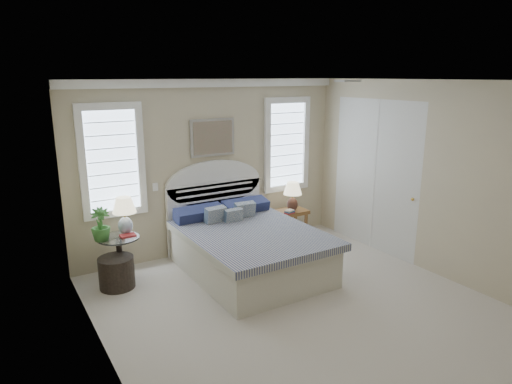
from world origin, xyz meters
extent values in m
cube|color=beige|center=(0.00, 0.00, 0.00)|extent=(4.50, 5.00, 0.01)
cube|color=white|center=(0.00, 0.00, 2.70)|extent=(4.50, 5.00, 0.01)
cube|color=beige|center=(0.00, 2.50, 1.35)|extent=(4.50, 0.02, 2.70)
cube|color=beige|center=(-2.25, 0.00, 1.35)|extent=(0.02, 5.00, 2.70)
cube|color=beige|center=(2.25, 0.00, 1.35)|extent=(0.02, 5.00, 2.70)
cube|color=white|center=(0.00, 2.46, 2.64)|extent=(4.50, 0.08, 0.12)
cube|color=#B2B2B2|center=(1.20, 0.80, 2.68)|extent=(0.30, 0.20, 0.02)
cube|color=white|center=(-0.95, 2.48, 1.15)|extent=(0.08, 0.01, 0.12)
cube|color=#C9E2FF|center=(-1.55, 2.48, 1.60)|extent=(0.90, 0.06, 1.60)
cube|color=#C9E2FF|center=(1.40, 2.48, 1.60)|extent=(0.90, 0.06, 1.60)
cube|color=silver|center=(0.00, 2.46, 1.82)|extent=(0.74, 0.04, 0.58)
cube|color=silver|center=(2.23, 1.20, 1.20)|extent=(0.02, 1.80, 2.40)
cube|color=beige|center=(0.00, 1.33, 0.28)|extent=(1.60, 2.10, 0.55)
cube|color=navy|center=(0.00, 1.28, 0.59)|extent=(1.72, 2.15, 0.10)
cube|color=white|center=(0.00, 2.44, 0.55)|extent=(1.62, 0.08, 1.10)
cube|color=#1E244D|center=(-0.40, 2.16, 0.73)|extent=(0.75, 0.31, 0.23)
cube|color=#1E244D|center=(0.40, 2.16, 0.73)|extent=(0.75, 0.31, 0.23)
cube|color=#334E74|center=(-0.25, 1.93, 0.71)|extent=(0.33, 0.20, 0.34)
cube|color=#334E74|center=(0.25, 1.93, 0.71)|extent=(0.33, 0.20, 0.34)
cube|color=#334E74|center=(0.00, 1.83, 0.69)|extent=(0.28, 0.14, 0.29)
cylinder|color=black|center=(-1.65, 2.05, 0.01)|extent=(0.32, 0.32, 0.03)
cylinder|color=black|center=(-1.65, 2.05, 0.30)|extent=(0.08, 0.08, 0.60)
cylinder|color=silver|center=(-1.65, 2.05, 0.62)|extent=(0.56, 0.56, 0.02)
cube|color=brown|center=(1.30, 2.15, 0.50)|extent=(0.50, 0.40, 0.06)
cube|color=brown|center=(1.30, 2.15, 0.18)|extent=(0.44, 0.34, 0.03)
cube|color=brown|center=(1.10, 2.00, 0.23)|extent=(0.04, 0.04, 0.47)
cube|color=brown|center=(1.10, 2.30, 0.23)|extent=(0.04, 0.04, 0.47)
cube|color=brown|center=(1.50, 2.00, 0.23)|extent=(0.04, 0.04, 0.47)
cube|color=brown|center=(1.50, 2.30, 0.23)|extent=(0.04, 0.04, 0.47)
cylinder|color=black|center=(-1.75, 1.86, 0.21)|extent=(0.60, 0.60, 0.42)
cylinder|color=white|center=(-1.52, 2.14, 0.64)|extent=(0.14, 0.14, 0.03)
ellipsoid|color=white|center=(-1.52, 2.14, 0.75)|extent=(0.26, 0.26, 0.25)
cylinder|color=gold|center=(-1.52, 2.14, 0.90)|extent=(0.04, 0.04, 0.09)
cylinder|color=black|center=(1.28, 2.10, 0.54)|extent=(0.11, 0.11, 0.03)
ellipsoid|color=black|center=(1.28, 2.10, 0.64)|extent=(0.20, 0.20, 0.24)
cylinder|color=gold|center=(1.28, 2.10, 0.79)|extent=(0.03, 0.03, 0.09)
imported|color=#327D34|center=(-1.87, 2.03, 0.85)|extent=(0.25, 0.25, 0.44)
cube|color=#A82A2E|center=(-1.53, 2.01, 0.64)|extent=(0.21, 0.16, 0.03)
cube|color=#A82A2E|center=(1.15, 2.00, 0.54)|extent=(0.18, 0.16, 0.02)
cube|color=navy|center=(1.15, 2.00, 0.56)|extent=(0.17, 0.15, 0.02)
cube|color=beige|center=(1.15, 2.00, 0.58)|extent=(0.16, 0.14, 0.02)
camera|label=1|loc=(-3.08, -3.89, 2.76)|focal=32.00mm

